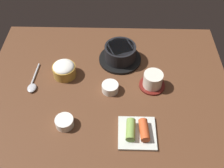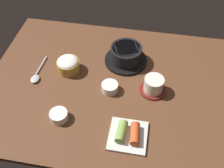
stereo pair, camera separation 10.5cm
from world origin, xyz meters
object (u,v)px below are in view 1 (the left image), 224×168
stone_pot (120,54)px  side_bowl_near (64,122)px  rice_bowl (64,69)px  spoon (33,84)px  banchan_cup_center (110,87)px  tea_cup_with_saucer (153,80)px  kimchi_plate (137,131)px

stone_pot → side_bowl_near: size_ratio=2.80×
rice_bowl → spoon: bearing=-153.6°
banchan_cup_center → tea_cup_with_saucer: bearing=10.5°
rice_bowl → banchan_cup_center: (19.29, -8.10, -1.46)cm
banchan_cup_center → spoon: (-31.60, 1.99, -1.25)cm
stone_pot → rice_bowl: bearing=-157.2°
rice_bowl → banchan_cup_center: rice_bowl is taller
rice_bowl → side_bowl_near: size_ratio=1.44×
rice_bowl → banchan_cup_center: size_ratio=1.44×
side_bowl_near → rice_bowl: bearing=98.0°
spoon → side_bowl_near: bearing=-49.6°
stone_pot → side_bowl_near: (-19.70, -34.37, -1.90)cm
spoon → kimchi_plate: bearing=-27.5°
stone_pot → tea_cup_with_saucer: stone_pot is taller
kimchi_plate → side_bowl_near: kimchi_plate is taller
tea_cup_with_saucer → kimchi_plate: size_ratio=0.79×
spoon → rice_bowl: bearing=26.4°
stone_pot → spoon: (-35.46, -15.82, -3.07)cm
tea_cup_with_saucer → side_bowl_near: bearing=-149.0°
banchan_cup_center → side_bowl_near: (-15.84, -16.55, -0.07)cm
stone_pot → tea_cup_with_saucer: bearing=-48.3°
banchan_cup_center → side_bowl_near: size_ratio=1.00×
banchan_cup_center → spoon: banchan_cup_center is taller
side_bowl_near → spoon: 24.37cm
side_bowl_near → banchan_cup_center: bearing=46.3°
banchan_cup_center → side_bowl_near: banchan_cup_center is taller
kimchi_plate → tea_cup_with_saucer: bearing=73.1°
rice_bowl → kimchi_plate: (29.31, -27.75, -1.81)cm
stone_pot → banchan_cup_center: bearing=-102.2°
kimchi_plate → side_bowl_near: (-25.85, 3.10, 0.28)cm
tea_cup_with_saucer → kimchi_plate: bearing=-106.9°
side_bowl_near → spoon: bearing=130.4°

